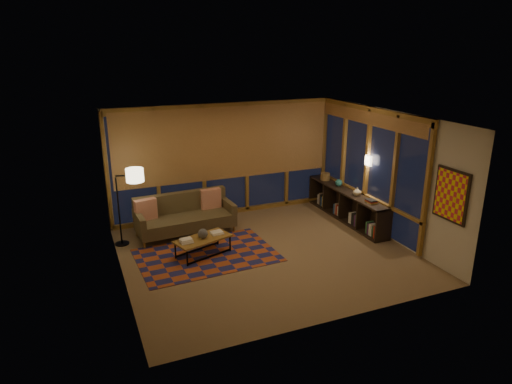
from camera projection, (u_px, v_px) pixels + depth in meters
name	position (u px, v px, depth m)	size (l,w,h in m)	color
floor	(266.00, 254.00, 9.07)	(5.50, 5.00, 0.01)	#977555
ceiling	(267.00, 118.00, 8.24)	(5.50, 5.00, 0.01)	silver
walls	(267.00, 189.00, 8.66)	(5.51, 5.01, 2.70)	beige
window_wall_back	(226.00, 160.00, 10.79)	(5.30, 0.16, 2.60)	olive
window_wall_right	(366.00, 168.00, 10.16)	(0.16, 3.70, 2.60)	olive
wall_art	(451.00, 195.00, 7.98)	(0.06, 0.74, 0.94)	red
wall_sconce	(368.00, 161.00, 9.94)	(0.12, 0.18, 0.22)	#F6E8B5
sofa	(185.00, 216.00, 9.89)	(2.09, 0.84, 0.85)	brown
pillow_left	(146.00, 209.00, 9.60)	(0.46, 0.15, 0.46)	red
pillow_right	(211.00, 198.00, 10.28)	(0.46, 0.15, 0.46)	red
area_rug	(207.00, 255.00, 8.99)	(2.66, 1.77, 0.01)	#A8471E
coffee_table	(203.00, 247.00, 8.96)	(1.10, 0.50, 0.37)	olive
book_stack_a	(186.00, 241.00, 8.69)	(0.26, 0.20, 0.08)	silver
book_stack_b	(217.00, 233.00, 9.09)	(0.21, 0.17, 0.04)	silver
ceramic_pot	(203.00, 233.00, 8.87)	(0.20, 0.20, 0.20)	black
floor_lamp	(119.00, 207.00, 9.26)	(0.54, 0.35, 1.62)	black
bookshelf	(346.00, 205.00, 10.75)	(0.40, 2.86, 0.72)	#30251A
basket	(325.00, 177.00, 11.44)	(0.23, 0.23, 0.18)	olive
teal_bowl	(339.00, 183.00, 10.93)	(0.17, 0.17, 0.17)	#27726E
vase	(357.00, 191.00, 10.26)	(0.19, 0.19, 0.19)	tan
shelf_book_stack	(371.00, 201.00, 9.81)	(0.15, 0.22, 0.06)	silver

